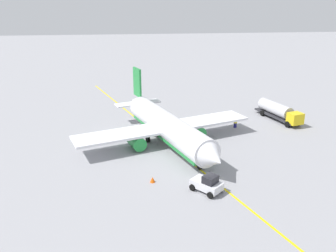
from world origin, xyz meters
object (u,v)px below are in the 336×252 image
at_px(safety_cone_nose, 152,180).
at_px(airplane, 167,126).
at_px(pushback_tug, 207,184).
at_px(fuel_tanker, 279,111).
at_px(refueling_worker, 235,123).

bearing_deg(safety_cone_nose, airplane, 164.48).
bearing_deg(pushback_tug, fuel_tanker, 140.45).
xyz_separation_m(refueling_worker, safety_cone_nose, (17.71, -16.45, -0.46)).
xyz_separation_m(fuel_tanker, safety_cone_nose, (20.81, -25.90, -1.37)).
relative_size(pushback_tug, refueling_worker, 2.39).
height_order(airplane, refueling_worker, airplane).
bearing_deg(safety_cone_nose, refueling_worker, 137.12).
bearing_deg(airplane, fuel_tanker, 110.64).
xyz_separation_m(pushback_tug, refueling_worker, (-20.77, 10.25, -0.19)).
relative_size(airplane, refueling_worker, 17.49).
bearing_deg(airplane, pushback_tug, 10.21).
distance_m(pushback_tug, safety_cone_nose, 6.94).
bearing_deg(fuel_tanker, refueling_worker, -71.88).
distance_m(airplane, safety_cone_nose, 13.03).
height_order(airplane, safety_cone_nose, airplane).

